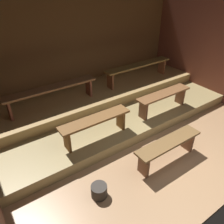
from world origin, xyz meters
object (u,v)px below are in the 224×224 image
Objects in this scene: bench_lower_left at (95,123)px; pail_floor at (99,191)px; bench_floor_center at (168,146)px; bench_middle_right at (138,67)px; bench_middle_left at (52,91)px; bench_lower_right at (163,97)px.

bench_lower_left is 5.61× the size of pail_floor.
bench_floor_center is 2.83m from bench_middle_right.
bench_lower_left is 1.39m from bench_middle_left.
bench_middle_left is at bearing 116.52° from bench_floor_center.
bench_lower_left is at bearing 180.00° from bench_lower_right.
bench_lower_left is 1.31m from pail_floor.
bench_middle_right is at bearing 30.99° from bench_lower_left.
bench_floor_center is 1.51m from pail_floor.
pail_floor is at bearing -119.24° from bench_lower_left.
bench_floor_center is at bearing -131.49° from bench_lower_right.
bench_middle_left and bench_middle_right have the same top height.
pail_floor is (-2.81, -2.39, -0.74)m from bench_middle_right.
bench_middle_left is at bearing 149.01° from bench_lower_right.
bench_middle_left is 2.52m from pail_floor.
bench_floor_center is at bearing -51.53° from bench_lower_left.
bench_floor_center is at bearing -63.48° from bench_middle_left.
pail_floor is (-1.49, 0.06, -0.26)m from bench_floor_center.
bench_lower_left reaches higher than pail_floor.
pail_floor is at bearing -156.80° from bench_lower_right.
bench_lower_left is at bearing -75.96° from bench_middle_left.
bench_middle_right is at bearing 40.41° from pail_floor.
bench_floor_center is 2.78m from bench_middle_left.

